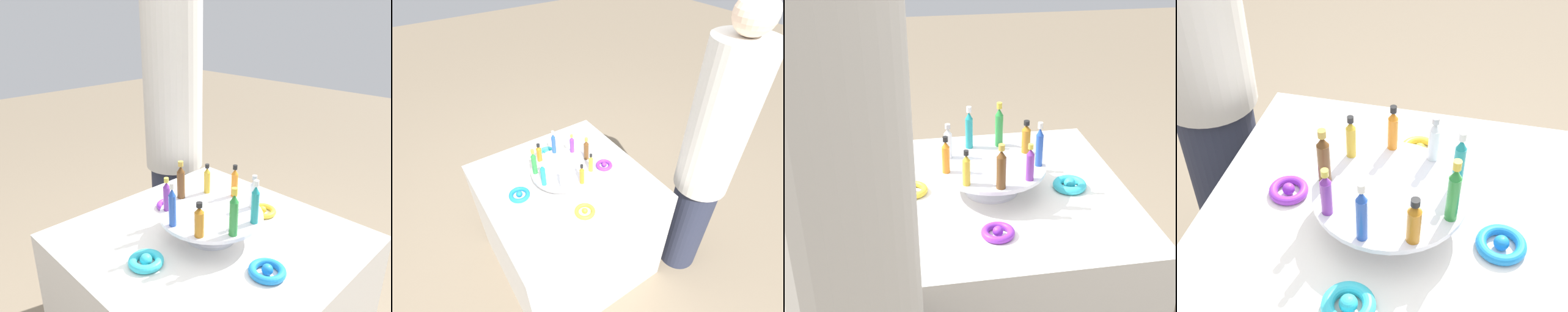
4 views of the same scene
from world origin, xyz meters
TOP-DOWN VIEW (x-y plane):
  - ground_plane at (0.00, 0.00)m, footprint 12.00×12.00m
  - party_table at (0.00, 0.00)m, footprint 0.82×0.82m
  - display_stand at (0.00, 0.00)m, footprint 0.32×0.32m
  - bottle_clear at (0.07, 0.12)m, footprint 0.02×0.02m
  - bottle_orange at (-0.02, 0.14)m, footprint 0.02×0.02m
  - bottle_gold at (-0.11, 0.09)m, footprint 0.02×0.02m
  - bottle_brown at (-0.14, 0.00)m, footprint 0.03×0.03m
  - bottle_purple at (-0.11, -0.09)m, footprint 0.02×0.02m
  - bottle_blue at (-0.03, -0.14)m, footprint 0.02×0.02m
  - bottle_amber at (0.07, -0.12)m, footprint 0.03×0.03m
  - bottle_green at (0.13, -0.05)m, footprint 0.03×0.03m
  - bottle_teal at (0.13, 0.05)m, footprint 0.02×0.02m
  - ribbon_bow_gold at (0.03, 0.24)m, footprint 0.10×0.10m
  - ribbon_bow_purple at (-0.24, 0.03)m, footprint 0.09×0.09m
  - ribbon_bow_teal at (-0.03, -0.24)m, footprint 0.10×0.10m
  - ribbon_bow_blue at (0.24, -0.03)m, footprint 0.11×0.11m
  - person_figure at (-0.61, 0.38)m, footprint 0.27×0.27m

SIDE VIEW (x-z plane):
  - ground_plane at x=0.00m, z-range 0.00..0.00m
  - party_table at x=0.00m, z-range 0.00..0.72m
  - ribbon_bow_gold at x=0.03m, z-range 0.72..0.74m
  - ribbon_bow_purple at x=-0.24m, z-range 0.72..0.74m
  - ribbon_bow_blue at x=0.24m, z-range 0.71..0.75m
  - ribbon_bow_teal at x=-0.03m, z-range 0.71..0.75m
  - display_stand at x=0.00m, z-range 0.74..0.83m
  - person_figure at x=-0.61m, z-range 0.01..1.62m
  - bottle_gold at x=-0.11m, z-range 0.80..0.91m
  - bottle_amber at x=0.07m, z-range 0.80..0.91m
  - bottle_clear at x=0.07m, z-range 0.80..0.91m
  - bottle_purple at x=-0.11m, z-range 0.80..0.91m
  - bottle_orange at x=-0.02m, z-range 0.80..0.91m
  - bottle_brown at x=-0.14m, z-range 0.80..0.93m
  - bottle_blue at x=-0.03m, z-range 0.80..0.94m
  - bottle_teal at x=0.13m, z-range 0.80..0.94m
  - bottle_green at x=0.13m, z-range 0.80..0.95m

